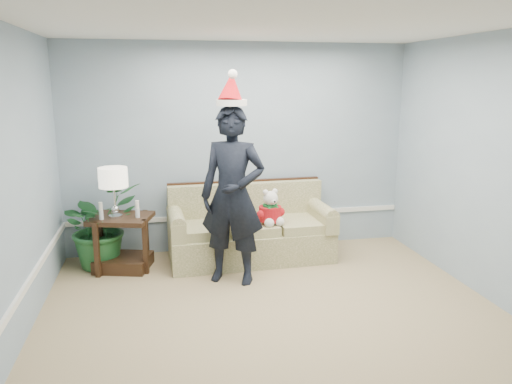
{
  "coord_description": "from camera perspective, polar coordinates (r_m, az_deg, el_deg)",
  "views": [
    {
      "loc": [
        -1.05,
        -3.9,
        2.23
      ],
      "look_at": [
        0.04,
        1.55,
        0.98
      ],
      "focal_mm": 35.0,
      "sensor_mm": 36.0,
      "label": 1
    }
  ],
  "objects": [
    {
      "name": "candle_pair",
      "position": [
        5.99,
        -15.36,
        -2.07
      ],
      "size": [
        0.46,
        0.05,
        0.2
      ],
      "color": "silver",
      "rests_on": "side_table"
    },
    {
      "name": "room_shell",
      "position": [
        4.13,
        3.7,
        0.42
      ],
      "size": [
        4.54,
        5.04,
        2.74
      ],
      "color": "tan",
      "rests_on": "ground"
    },
    {
      "name": "table_lamp",
      "position": [
        5.96,
        -16.01,
        1.37
      ],
      "size": [
        0.33,
        0.33,
        0.59
      ],
      "color": "silver",
      "rests_on": "side_table"
    },
    {
      "name": "santa_hat",
      "position": [
        5.34,
        -2.84,
        11.58
      ],
      "size": [
        0.43,
        0.46,
        0.38
      ],
      "rotation": [
        0.0,
        0.0,
        -0.4
      ],
      "color": "white",
      "rests_on": "man"
    },
    {
      "name": "man",
      "position": [
        5.47,
        -2.68,
        -0.43
      ],
      "size": [
        0.85,
        0.73,
        1.97
      ],
      "primitive_type": "imported",
      "rotation": [
        0.0,
        0.0,
        -0.43
      ],
      "color": "black",
      "rests_on": "room_shell"
    },
    {
      "name": "sofa",
      "position": [
        6.36,
        -0.74,
        -4.6
      ],
      "size": [
        2.04,
        0.93,
        0.95
      ],
      "rotation": [
        0.0,
        0.0,
        0.03
      ],
      "color": "#5E6932",
      "rests_on": "room_shell"
    },
    {
      "name": "houseplant",
      "position": [
        6.31,
        -17.44,
        -3.68
      ],
      "size": [
        1.21,
        1.21,
        1.02
      ],
      "primitive_type": "imported",
      "rotation": [
        0.0,
        0.0,
        0.73
      ],
      "color": "#205C2C",
      "rests_on": "room_shell"
    },
    {
      "name": "wainscot_trim",
      "position": [
        5.38,
        -12.1,
        -6.89
      ],
      "size": [
        4.49,
        4.99,
        0.06
      ],
      "color": "white",
      "rests_on": "room_shell"
    },
    {
      "name": "side_table",
      "position": [
        6.22,
        -14.98,
        -6.24
      ],
      "size": [
        0.8,
        0.73,
        0.65
      ],
      "rotation": [
        0.0,
        0.0,
        -0.27
      ],
      "color": "#351F13",
      "rests_on": "room_shell"
    },
    {
      "name": "teddy_bear",
      "position": [
        6.09,
        1.64,
        -2.24
      ],
      "size": [
        0.33,
        0.34,
        0.45
      ],
      "rotation": [
        0.0,
        0.0,
        0.25
      ],
      "color": "white",
      "rests_on": "sofa"
    }
  ]
}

